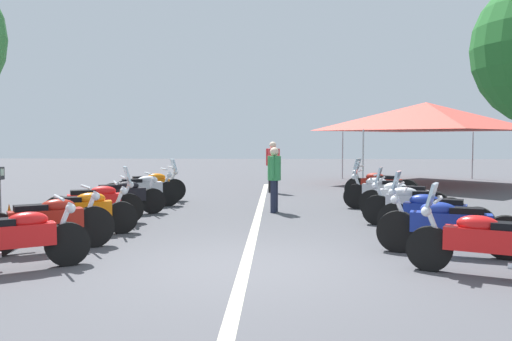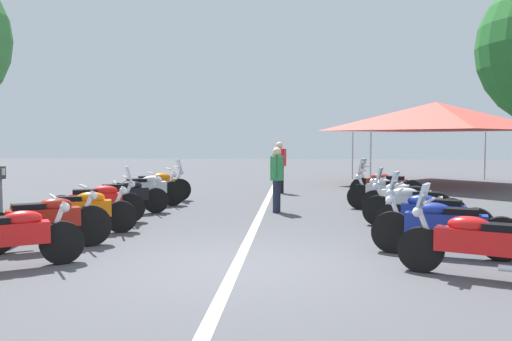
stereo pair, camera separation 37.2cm
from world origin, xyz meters
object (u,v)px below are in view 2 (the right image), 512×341
motorcycle_right_row_5 (386,192)px  motorcycle_right_row_4 (405,199)px  bystander_1 (277,175)px  motorcycle_left_row_4 (124,196)px  motorcycle_left_row_3 (98,202)px  motorcycle_left_row_5 (146,189)px  motorcycle_right_row_3 (412,205)px  motorcycle_right_row_1 (444,226)px  traffic_cone_0 (11,220)px  motorcycle_left_row_0 (10,237)px  motorcycle_right_row_0 (481,243)px  motorcycle_right_row_2 (431,214)px  motorcycle_left_row_6 (157,185)px  parking_meter (0,189)px  event_tent (436,116)px  motorcycle_left_row_2 (82,211)px  motorcycle_right_row_6 (385,186)px  bystander_0 (279,163)px  motorcycle_left_row_1 (45,221)px

motorcycle_right_row_5 → motorcycle_right_row_4: bearing=113.6°
bystander_1 → motorcycle_left_row_4: bearing=23.9°
motorcycle_left_row_3 → motorcycle_left_row_5: 2.83m
motorcycle_right_row_3 → motorcycle_right_row_5: (2.59, 0.09, 0.00)m
bystander_1 → motorcycle_right_row_1: bearing=133.4°
traffic_cone_0 → motorcycle_left_row_3: bearing=-38.5°
motorcycle_left_row_0 → motorcycle_right_row_3: (3.91, -6.21, 0.01)m
motorcycle_left_row_3 → motorcycle_right_row_3: bearing=-23.4°
motorcycle_right_row_0 → motorcycle_right_row_2: (2.55, -0.02, 0.00)m
motorcycle_left_row_4 → motorcycle_left_row_6: (2.58, -0.09, 0.02)m
motorcycle_left_row_0 → parking_meter: parking_meter is taller
motorcycle_left_row_3 → motorcycle_right_row_2: size_ratio=0.99×
bystander_1 → motorcycle_left_row_0: bearing=73.2°
motorcycle_right_row_1 → event_tent: bearing=-86.5°
motorcycle_left_row_2 → motorcycle_right_row_5: size_ratio=1.00×
parking_meter → bystander_1: 6.08m
motorcycle_right_row_1 → motorcycle_right_row_6: (6.74, -0.25, 0.02)m
motorcycle_left_row_6 → bystander_1: bearing=-54.7°
motorcycle_left_row_3 → motorcycle_right_row_5: (2.67, -6.36, -0.00)m
motorcycle_left_row_4 → bystander_0: (5.31, -3.48, 0.54)m
bystander_1 → motorcycle_right_row_0: bearing=128.7°
motorcycle_right_row_5 → bystander_1: (-0.60, 2.70, 0.45)m
motorcycle_left_row_3 → motorcycle_left_row_4: bearing=61.9°
motorcycle_left_row_5 → motorcycle_right_row_1: 8.18m
motorcycle_right_row_0 → motorcycle_right_row_4: (5.15, -0.09, -0.01)m
motorcycle_right_row_3 → traffic_cone_0: 7.70m
motorcycle_left_row_2 → motorcycle_right_row_3: 6.42m
motorcycle_left_row_0 → motorcycle_right_row_4: size_ratio=0.91×
motorcycle_right_row_2 → parking_meter: (-0.42, 7.57, 0.44)m
motorcycle_left_row_3 → bystander_0: bystander_0 is taller
motorcycle_left_row_1 → motorcycle_right_row_1: 6.22m
motorcycle_left_row_2 → motorcycle_right_row_4: (2.48, -6.39, 0.00)m
motorcycle_left_row_1 → motorcycle_right_row_1: motorcycle_left_row_1 is taller
motorcycle_left_row_2 → motorcycle_right_row_3: motorcycle_right_row_3 is taller
motorcycle_left_row_3 → motorcycle_right_row_4: size_ratio=0.98×
motorcycle_left_row_0 → motorcycle_left_row_3: size_ratio=0.92×
motorcycle_left_row_2 → motorcycle_right_row_0: size_ratio=0.97×
motorcycle_left_row_1 → parking_meter: bearing=112.2°
motorcycle_right_row_3 → bystander_1: 3.46m
motorcycle_left_row_3 → motorcycle_right_row_4: motorcycle_left_row_3 is taller
motorcycle_right_row_2 → motorcycle_right_row_6: motorcycle_right_row_6 is taller
motorcycle_left_row_1 → motorcycle_right_row_3: 6.86m
parking_meter → motorcycle_right_row_5: bearing=31.5°
motorcycle_left_row_1 → motorcycle_right_row_2: bearing=-21.7°
motorcycle_left_row_6 → motorcycle_right_row_1: size_ratio=0.88×
traffic_cone_0 → event_tent: (11.70, -10.61, 2.36)m
bystander_1 → motorcycle_right_row_5: bearing=-154.1°
motorcycle_left_row_1 → motorcycle_right_row_0: size_ratio=0.92×
motorcycle_left_row_3 → motorcycle_left_row_0: bearing=-110.6°
motorcycle_right_row_3 → motorcycle_left_row_0: bearing=48.6°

